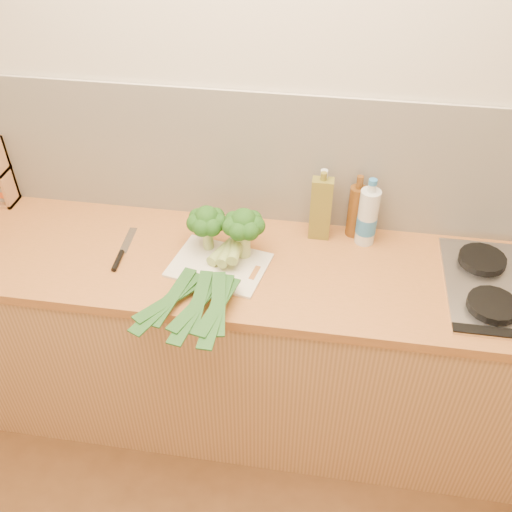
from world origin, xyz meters
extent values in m
plane|color=beige|center=(0.00, 1.50, 1.30)|extent=(3.50, 0.00, 3.50)
cube|color=silver|center=(0.00, 1.49, 1.17)|extent=(3.20, 0.02, 0.54)
cube|color=tan|center=(0.00, 1.20, 0.43)|extent=(3.20, 0.60, 0.86)
cube|color=#B66935|center=(0.00, 1.20, 0.88)|extent=(3.20, 0.62, 0.04)
cylinder|color=black|center=(0.87, 1.08, 0.93)|extent=(0.17, 0.17, 0.03)
cylinder|color=black|center=(0.87, 1.32, 0.93)|extent=(0.17, 0.17, 0.03)
cube|color=white|center=(-0.08, 1.16, 0.91)|extent=(0.39, 0.32, 0.01)
cylinder|color=#ABC070|center=(-0.14, 1.25, 0.95)|extent=(0.04, 0.04, 0.08)
sphere|color=#143D10|center=(-0.14, 1.25, 1.05)|extent=(0.09, 0.09, 0.09)
sphere|color=#143D10|center=(-0.10, 1.25, 1.03)|extent=(0.07, 0.07, 0.07)
sphere|color=#143D10|center=(-0.12, 1.29, 1.03)|extent=(0.07, 0.07, 0.07)
sphere|color=#143D10|center=(-0.15, 1.29, 1.03)|extent=(0.07, 0.07, 0.07)
sphere|color=#143D10|center=(-0.18, 1.27, 1.03)|extent=(0.07, 0.07, 0.07)
sphere|color=#143D10|center=(-0.18, 1.23, 1.03)|extent=(0.07, 0.07, 0.07)
sphere|color=#143D10|center=(-0.15, 1.21, 1.03)|extent=(0.07, 0.07, 0.07)
sphere|color=#143D10|center=(-0.12, 1.22, 1.03)|extent=(0.07, 0.07, 0.07)
cylinder|color=#ABC070|center=(0.00, 1.23, 0.96)|extent=(0.05, 0.05, 0.10)
sphere|color=#143D10|center=(0.00, 1.23, 1.07)|extent=(0.09, 0.09, 0.09)
sphere|color=#143D10|center=(0.04, 1.23, 1.05)|extent=(0.07, 0.07, 0.07)
sphere|color=#143D10|center=(0.03, 1.26, 1.05)|extent=(0.07, 0.07, 0.07)
sphere|color=#143D10|center=(-0.01, 1.27, 1.05)|extent=(0.07, 0.07, 0.07)
sphere|color=#143D10|center=(-0.04, 1.25, 1.05)|extent=(0.07, 0.07, 0.07)
sphere|color=#143D10|center=(-0.04, 1.21, 1.05)|extent=(0.07, 0.07, 0.07)
sphere|color=#143D10|center=(-0.01, 1.19, 1.05)|extent=(0.07, 0.07, 0.07)
sphere|color=#143D10|center=(0.03, 1.19, 1.05)|extent=(0.07, 0.07, 0.07)
cylinder|color=white|center=(-0.02, 1.34, 0.93)|extent=(0.09, 0.13, 0.04)
cylinder|color=#96AF57|center=(-0.08, 1.21, 0.93)|extent=(0.10, 0.16, 0.04)
cube|color=#193E16|center=(-0.20, 0.94, 0.93)|extent=(0.20, 0.27, 0.02)
cube|color=#193E16|center=(-0.21, 0.92, 0.93)|extent=(0.18, 0.33, 0.01)
cube|color=#193E16|center=(-0.20, 0.94, 0.94)|extent=(0.10, 0.28, 0.02)
cylinder|color=white|center=(-0.04, 1.29, 0.95)|extent=(0.06, 0.11, 0.04)
cylinder|color=#96AF57|center=(-0.05, 1.18, 0.95)|extent=(0.06, 0.13, 0.04)
cube|color=#193E16|center=(-0.10, 0.91, 0.95)|extent=(0.15, 0.30, 0.02)
cube|color=#193E16|center=(-0.11, 0.89, 0.95)|extent=(0.11, 0.34, 0.01)
cube|color=#193E16|center=(-0.10, 0.92, 0.95)|extent=(0.05, 0.28, 0.02)
cylinder|color=white|center=(-0.02, 1.32, 0.97)|extent=(0.04, 0.12, 0.04)
cylinder|color=#96AF57|center=(-0.03, 1.19, 0.97)|extent=(0.04, 0.15, 0.04)
cube|color=#193E16|center=(-0.03, 0.89, 0.97)|extent=(0.10, 0.30, 0.02)
cube|color=#193E16|center=(-0.03, 0.87, 0.97)|extent=(0.06, 0.34, 0.01)
cube|color=#193E16|center=(-0.03, 0.90, 0.97)|extent=(0.10, 0.28, 0.02)
cube|color=silver|center=(-0.47, 1.26, 0.90)|extent=(0.04, 0.16, 0.00)
cylinder|color=black|center=(-0.46, 1.13, 0.91)|extent=(0.02, 0.11, 0.02)
cube|color=#A47046|center=(-1.02, 1.43, 1.05)|extent=(0.01, 0.10, 0.29)
cylinder|color=gray|center=(-1.07, 1.43, 0.95)|extent=(0.04, 0.04, 0.07)
cube|color=olive|center=(0.26, 1.40, 1.03)|extent=(0.08, 0.05, 0.26)
cylinder|color=olive|center=(0.26, 1.40, 1.17)|extent=(0.02, 0.02, 0.03)
cylinder|color=silver|center=(0.27, 1.42, 1.01)|extent=(0.07, 0.07, 0.23)
cylinder|color=silver|center=(0.27, 1.42, 1.16)|extent=(0.03, 0.03, 0.06)
cylinder|color=#5F3612|center=(0.40, 1.44, 1.01)|extent=(0.06, 0.06, 0.21)
cylinder|color=#5F3612|center=(0.40, 1.44, 1.14)|extent=(0.03, 0.03, 0.05)
cylinder|color=silver|center=(0.44, 1.40, 1.02)|extent=(0.08, 0.08, 0.23)
cylinder|color=silver|center=(0.44, 1.40, 1.15)|extent=(0.03, 0.03, 0.03)
cylinder|color=teal|center=(0.44, 1.40, 0.98)|extent=(0.08, 0.08, 0.07)
camera|label=1|loc=(0.29, -0.39, 2.28)|focal=40.00mm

